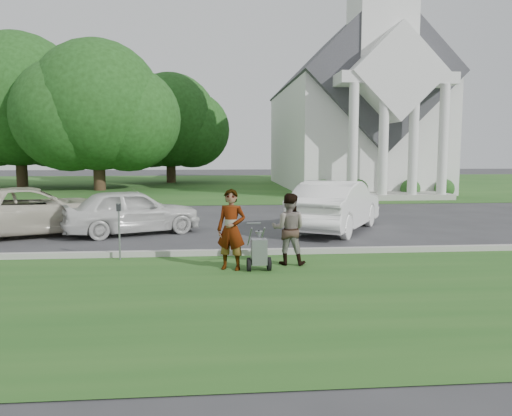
{
  "coord_description": "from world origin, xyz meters",
  "views": [
    {
      "loc": [
        -0.61,
        -11.47,
        2.53
      ],
      "look_at": [
        0.39,
        0.0,
        1.23
      ],
      "focal_mm": 35.0,
      "sensor_mm": 36.0,
      "label": 1
    }
  ],
  "objects": [
    {
      "name": "person_left",
      "position": [
        -0.22,
        -0.96,
        0.86
      ],
      "size": [
        0.74,
        0.61,
        1.73
      ],
      "primitive_type": "imported",
      "rotation": [
        0.0,
        0.0,
        -0.37
      ],
      "color": "#999999",
      "rests_on": "ground"
    },
    {
      "name": "car_d",
      "position": [
        3.35,
        4.17,
        0.81
      ],
      "size": [
        3.98,
        5.1,
        1.62
      ],
      "primitive_type": "imported",
      "rotation": [
        0.0,
        0.0,
        2.61
      ],
      "color": "white",
      "rests_on": "ground"
    },
    {
      "name": "grass_strip",
      "position": [
        0.0,
        -3.0,
        0.01
      ],
      "size": [
        80.0,
        7.0,
        0.01
      ],
      "primitive_type": "cube",
      "color": "#20501B",
      "rests_on": "ground"
    },
    {
      "name": "ground",
      "position": [
        0.0,
        0.0,
        0.0
      ],
      "size": [
        120.0,
        120.0,
        0.0
      ],
      "primitive_type": "plane",
      "color": "#333335",
      "rests_on": "ground"
    },
    {
      "name": "curb",
      "position": [
        0.0,
        0.55,
        0.07
      ],
      "size": [
        80.0,
        0.18,
        0.15
      ],
      "primitive_type": "cube",
      "color": "#9E9E93",
      "rests_on": "ground"
    },
    {
      "name": "church_lawn",
      "position": [
        0.0,
        27.0,
        0.01
      ],
      "size": [
        80.0,
        30.0,
        0.01
      ],
      "primitive_type": "cube",
      "color": "#20501B",
      "rests_on": "ground"
    },
    {
      "name": "car_a",
      "position": [
        -6.1,
        4.2,
        0.73
      ],
      "size": [
        5.79,
        4.33,
        1.46
      ],
      "primitive_type": "imported",
      "rotation": [
        0.0,
        0.0,
        1.98
      ],
      "color": "beige",
      "rests_on": "ground"
    },
    {
      "name": "parking_meter_near",
      "position": [
        -2.79,
        0.24,
        0.85
      ],
      "size": [
        0.1,
        0.09,
        1.35
      ],
      "color": "gray",
      "rests_on": "ground"
    },
    {
      "name": "tree_far",
      "position": [
        -14.01,
        24.99,
        5.69
      ],
      "size": [
        11.64,
        9.2,
        10.73
      ],
      "color": "#332316",
      "rests_on": "ground"
    },
    {
      "name": "striping_cart",
      "position": [
        0.36,
        -1.09,
        0.4
      ],
      "size": [
        0.52,
        1.01,
        0.93
      ],
      "rotation": [
        0.0,
        0.0,
        0.05
      ],
      "color": "black",
      "rests_on": "ground"
    },
    {
      "name": "church",
      "position": [
        9.0,
        23.11,
        5.94
      ],
      "size": [
        9.19,
        19.0,
        24.1
      ],
      "color": "white",
      "rests_on": "ground"
    },
    {
      "name": "person_right",
      "position": [
        1.08,
        -0.56,
        0.8
      ],
      "size": [
        0.9,
        0.77,
        1.6
      ],
      "primitive_type": "imported",
      "rotation": [
        0.0,
        0.0,
        2.91
      ],
      "color": "#999999",
      "rests_on": "ground"
    },
    {
      "name": "tree_back",
      "position": [
        -4.01,
        29.99,
        4.73
      ],
      "size": [
        9.61,
        7.6,
        8.89
      ],
      "color": "#332316",
      "rests_on": "ground"
    },
    {
      "name": "car_b",
      "position": [
        -3.1,
        4.06,
        0.71
      ],
      "size": [
        4.47,
        3.13,
        1.41
      ],
      "primitive_type": "imported",
      "rotation": [
        0.0,
        0.0,
        1.96
      ],
      "color": "silver",
      "rests_on": "ground"
    },
    {
      "name": "tree_left",
      "position": [
        -8.01,
        21.99,
        5.11
      ],
      "size": [
        10.63,
        8.4,
        9.71
      ],
      "color": "#332316",
      "rests_on": "ground"
    }
  ]
}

